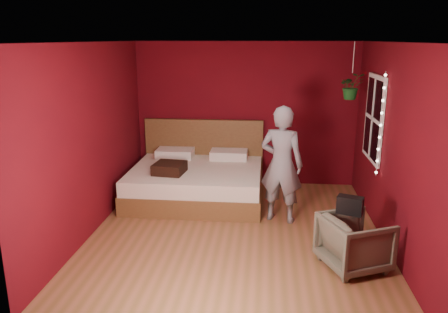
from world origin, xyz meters
The scene contains 10 objects.
floor centered at (0.00, 0.00, 0.00)m, with size 4.50×4.50×0.00m, color #92583A.
room_walls centered at (0.00, 0.00, 1.68)m, with size 4.04×4.54×2.62m.
window centered at (1.97, 0.90, 1.50)m, with size 0.05×0.97×1.27m.
fairy_lights centered at (1.94, 0.37, 1.50)m, with size 0.04×0.04×1.45m.
bed centered at (-0.76, 1.37, 0.31)m, with size 2.19×1.86×1.20m.
person centered at (0.62, 0.50, 0.87)m, with size 0.63×0.42×1.73m, color slate.
armchair centered at (1.46, -0.83, 0.32)m, with size 0.69×0.71×0.65m, color #63624E.
handbag centered at (1.39, -0.74, 0.75)m, with size 0.30×0.15×0.21m, color black.
throw_pillow centered at (-1.14, 0.93, 0.63)m, with size 0.47×0.47×0.17m, color black.
hanging_plant centered at (1.67, 1.25, 1.93)m, with size 0.41×0.37×0.87m.
Camera 1 is at (0.39, -5.66, 2.65)m, focal length 35.00 mm.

